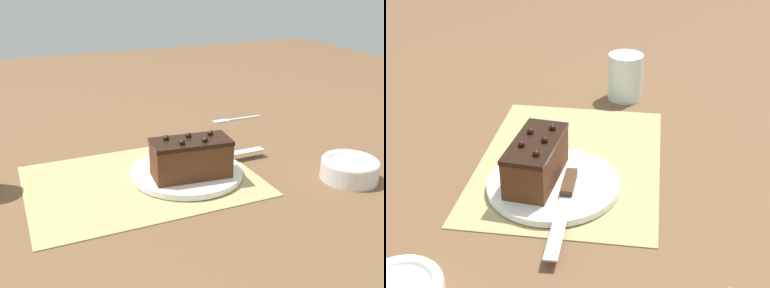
{
  "view_description": "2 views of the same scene",
  "coord_description": "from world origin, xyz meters",
  "views": [
    {
      "loc": [
        -0.24,
        -0.8,
        0.41
      ],
      "look_at": [
        0.1,
        -0.03,
        0.08
      ],
      "focal_mm": 42.0,
      "sensor_mm": 36.0,
      "label": 1
    },
    {
      "loc": [
        0.86,
        0.14,
        0.53
      ],
      "look_at": [
        0.07,
        0.02,
        0.08
      ],
      "focal_mm": 50.0,
      "sensor_mm": 36.0,
      "label": 2
    }
  ],
  "objects": [
    {
      "name": "serving_knife",
      "position": [
        0.14,
        0.02,
        0.02
      ],
      "size": [
        0.23,
        0.02,
        0.01
      ],
      "rotation": [
        0.0,
        0.0,
        4.73
      ],
      "color": "#472D19",
      "rests_on": "cake_plate"
    },
    {
      "name": "cake_plate",
      "position": [
        0.09,
        -0.02,
        0.01
      ],
      "size": [
        0.23,
        0.23,
        0.01
      ],
      "color": "white",
      "rests_on": "placemat_woven"
    },
    {
      "name": "chocolate_cake",
      "position": [
        0.09,
        -0.04,
        0.05
      ],
      "size": [
        0.16,
        0.09,
        0.09
      ],
      "rotation": [
        0.0,
        0.0,
        -0.1
      ],
      "color": "#512D19",
      "rests_on": "cake_plate"
    },
    {
      "name": "placemat_woven",
      "position": [
        0.0,
        0.0,
        0.0
      ],
      "size": [
        0.46,
        0.34,
        0.0
      ],
      "primitive_type": "cube",
      "color": "tan",
      "rests_on": "ground_plane"
    },
    {
      "name": "ground_plane",
      "position": [
        0.0,
        0.0,
        0.0
      ],
      "size": [
        3.0,
        3.0,
        0.0
      ],
      "primitive_type": "plane",
      "color": "brown"
    },
    {
      "name": "dessert_fork",
      "position": [
        0.36,
        0.27,
        0.0
      ],
      "size": [
        0.15,
        0.02,
        0.01
      ],
      "rotation": [
        0.0,
        0.0,
        1.55
      ],
      "color": "#B7BABF",
      "rests_on": "ground_plane"
    },
    {
      "name": "small_bowl",
      "position": [
        0.4,
        -0.16,
        0.02
      ],
      "size": [
        0.12,
        0.12,
        0.05
      ],
      "color": "white",
      "rests_on": "ground_plane"
    }
  ]
}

